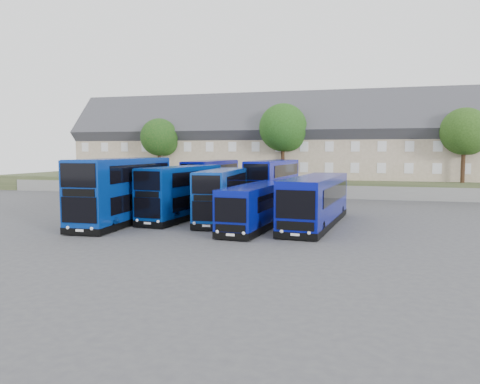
{
  "coord_description": "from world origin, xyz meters",
  "views": [
    {
      "loc": [
        11.73,
        -30.62,
        5.45
      ],
      "look_at": [
        2.08,
        5.23,
        2.2
      ],
      "focal_mm": 35.0,
      "sensor_mm": 36.0,
      "label": 1
    }
  ],
  "objects_px": {
    "coach_east_a": "(258,206)",
    "tree_mid": "(284,129)",
    "dd_front_left": "(123,191)",
    "dd_front_mid": "(182,193)",
    "tree_east": "(466,133)",
    "tree_west": "(161,139)"
  },
  "relations": [
    {
      "from": "dd_front_mid",
      "to": "tree_east",
      "type": "height_order",
      "value": "tree_east"
    },
    {
      "from": "dd_front_left",
      "to": "coach_east_a",
      "type": "height_order",
      "value": "dd_front_left"
    },
    {
      "from": "tree_mid",
      "to": "tree_east",
      "type": "bearing_deg",
      "value": -1.43
    },
    {
      "from": "dd_front_mid",
      "to": "tree_mid",
      "type": "relative_size",
      "value": 1.17
    },
    {
      "from": "dd_front_left",
      "to": "tree_mid",
      "type": "distance_m",
      "value": 26.29
    },
    {
      "from": "dd_front_mid",
      "to": "tree_west",
      "type": "relative_size",
      "value": 1.41
    },
    {
      "from": "coach_east_a",
      "to": "tree_west",
      "type": "bearing_deg",
      "value": 132.52
    },
    {
      "from": "dd_front_left",
      "to": "coach_east_a",
      "type": "xyz_separation_m",
      "value": [
        10.41,
        0.51,
        -0.89
      ]
    },
    {
      "from": "tree_east",
      "to": "tree_mid",
      "type": "bearing_deg",
      "value": 178.57
    },
    {
      "from": "dd_front_left",
      "to": "tree_east",
      "type": "distance_m",
      "value": 37.27
    },
    {
      "from": "coach_east_a",
      "to": "tree_mid",
      "type": "height_order",
      "value": "tree_mid"
    },
    {
      "from": "dd_front_left",
      "to": "tree_east",
      "type": "relative_size",
      "value": 1.51
    },
    {
      "from": "tree_mid",
      "to": "coach_east_a",
      "type": "bearing_deg",
      "value": -84.74
    },
    {
      "from": "dd_front_mid",
      "to": "coach_east_a",
      "type": "relative_size",
      "value": 0.94
    },
    {
      "from": "dd_front_left",
      "to": "tree_west",
      "type": "bearing_deg",
      "value": 105.9
    },
    {
      "from": "dd_front_left",
      "to": "coach_east_a",
      "type": "distance_m",
      "value": 10.46
    },
    {
      "from": "dd_front_mid",
      "to": "dd_front_left",
      "type": "bearing_deg",
      "value": -133.69
    },
    {
      "from": "dd_front_mid",
      "to": "coach_east_a",
      "type": "xyz_separation_m",
      "value": [
        6.88,
        -2.56,
        -0.56
      ]
    },
    {
      "from": "coach_east_a",
      "to": "dd_front_mid",
      "type": "bearing_deg",
      "value": 164.14
    },
    {
      "from": "dd_front_mid",
      "to": "tree_mid",
      "type": "bearing_deg",
      "value": 82.83
    },
    {
      "from": "coach_east_a",
      "to": "tree_mid",
      "type": "distance_m",
      "value": 24.79
    },
    {
      "from": "tree_west",
      "to": "dd_front_mid",
      "type": "bearing_deg",
      "value": -61.41
    }
  ]
}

